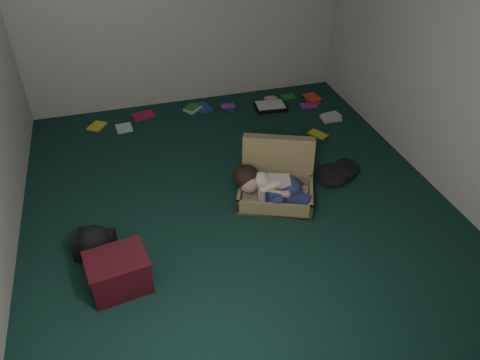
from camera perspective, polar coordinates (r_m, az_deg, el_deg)
floor at (r=4.59m, az=-0.53°, el=-2.44°), size 4.50×4.50×0.00m
wall_back at (r=5.98m, az=-6.96°, el=20.89°), size 4.50×0.00×4.50m
wall_front at (r=2.20m, az=15.92°, el=-11.39°), size 4.50×0.00×4.50m
wall_right at (r=4.81m, az=23.74°, el=14.26°), size 0.00×4.50×4.50m
suitcase at (r=4.61m, az=4.47°, el=0.06°), size 0.92×0.92×0.52m
person at (r=4.44m, az=3.75°, el=-0.82°), size 0.68×0.58×0.32m
maroon_bin at (r=3.80m, az=-14.56°, el=-10.86°), size 0.51×0.43×0.32m
backpack at (r=4.14m, az=-17.30°, el=-7.50°), size 0.48×0.44×0.24m
clothing_pile at (r=4.95m, az=12.63°, el=0.92°), size 0.55×0.48×0.15m
paper_tray at (r=6.20m, az=3.71°, el=8.95°), size 0.42×0.33×0.06m
book_scatter at (r=6.08m, az=-0.47°, el=8.29°), size 3.05×1.29×0.02m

